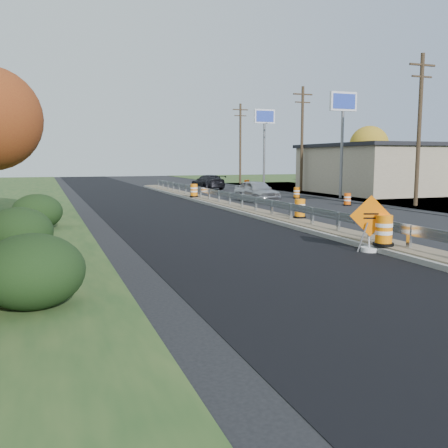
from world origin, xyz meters
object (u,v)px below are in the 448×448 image
object	(u,v)px
barrel_shoulder_near	(347,200)
barrel_shoulder_far	(247,185)
barrel_shoulder_mid	(297,193)
barrel_median_far	(194,191)
barrel_median_mid	(300,209)
car_dark_far	(208,182)
barrel_median_near	(384,231)
car_silver	(257,191)
caution_sign	(370,238)

from	to	relation	value
barrel_shoulder_near	barrel_shoulder_far	size ratio (longest dim) A/B	0.86
barrel_shoulder_mid	barrel_shoulder_far	distance (m)	11.84
barrel_median_far	barrel_shoulder_mid	distance (m)	7.86
barrel_median_mid	car_dark_far	distance (m)	26.73
barrel_shoulder_far	car_dark_far	xyz separation A→B (m)	(-3.49, 1.63, 0.26)
barrel_median_near	car_silver	distance (m)	19.25
caution_sign	barrel_shoulder_near	bearing A→B (deg)	80.19
barrel_median_mid	caution_sign	bearing A→B (deg)	-101.18
barrel_shoulder_near	barrel_shoulder_mid	world-z (taller)	barrel_shoulder_mid
barrel_shoulder_mid	car_dark_far	distance (m)	13.70
barrel_median_near	barrel_shoulder_mid	size ratio (longest dim) A/B	1.17
barrel_median_far	barrel_shoulder_near	size ratio (longest dim) A/B	1.19
barrel_median_far	barrel_shoulder_near	distance (m)	10.96
barrel_median_far	barrel_median_near	bearing A→B (deg)	-90.33
barrel_median_mid	car_silver	distance (m)	11.63
barrel_median_near	car_silver	world-z (taller)	car_silver
barrel_median_far	car_silver	size ratio (longest dim) A/B	0.21
barrel_median_far	caution_sign	bearing A→B (deg)	-91.26
barrel_median_near	barrel_median_mid	bearing A→B (deg)	81.73
barrel_shoulder_near	barrel_shoulder_mid	xyz separation A→B (m)	(-0.28, 6.29, 0.02)
car_silver	car_dark_far	world-z (taller)	car_silver
caution_sign	barrel_shoulder_far	size ratio (longest dim) A/B	1.99
barrel_shoulder_far	barrel_shoulder_near	bearing A→B (deg)	-91.70
barrel_shoulder_mid	car_dark_far	bearing A→B (deg)	101.23
barrel_shoulder_near	car_silver	xyz separation A→B (m)	(-4.32, 4.62, 0.37)
barrel_median_near	barrel_median_far	distance (m)	21.67
caution_sign	car_dark_far	world-z (taller)	caution_sign
barrel_median_far	barrel_shoulder_near	bearing A→B (deg)	-42.68
car_silver	caution_sign	bearing A→B (deg)	-107.65
barrel_median_near	barrel_shoulder_far	bearing A→B (deg)	74.92
barrel_median_far	barrel_shoulder_far	bearing A→B (deg)	51.16
barrel_median_near	car_dark_far	world-z (taller)	car_dark_far
barrel_shoulder_mid	barrel_shoulder_far	size ratio (longest dim) A/B	0.91
barrel_median_far	car_dark_far	size ratio (longest dim) A/B	0.19
caution_sign	barrel_shoulder_near	xyz separation A→B (m)	(8.53, 14.02, -0.09)
caution_sign	car_silver	xyz separation A→B (m)	(4.21, 18.63, 0.28)
barrel_median_near	barrel_shoulder_near	world-z (taller)	barrel_median_near
car_dark_far	barrel_shoulder_far	bearing A→B (deg)	149.18
barrel_shoulder_near	car_dark_far	size ratio (longest dim) A/B	0.16
caution_sign	car_dark_far	bearing A→B (deg)	102.12
car_silver	car_dark_far	distance (m)	15.18
barrel_shoulder_near	car_silver	bearing A→B (deg)	133.09
caution_sign	car_dark_far	size ratio (longest dim) A/B	0.38
caution_sign	car_silver	size ratio (longest dim) A/B	0.42
car_dark_far	car_silver	bearing A→B (deg)	79.06
barrel_shoulder_near	car_dark_far	world-z (taller)	car_dark_far
barrel_shoulder_near	car_dark_far	bearing A→B (deg)	98.50
barrel_shoulder_near	car_silver	world-z (taller)	car_silver
caution_sign	car_silver	world-z (taller)	caution_sign
barrel_shoulder_mid	car_silver	xyz separation A→B (m)	(-4.04, -1.67, 0.35)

